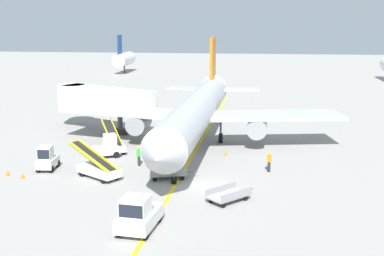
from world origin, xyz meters
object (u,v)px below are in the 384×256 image
Objects in this scene: safety_cone_nose_left at (8,173)px; safety_cone_nose_right at (23,176)px; safety_cone_wingtip_left at (226,153)px; ground_crew_wing_walker at (269,161)px; baggage_cart_empty_trailing at (168,173)px; belt_loader_aft_hold at (113,143)px; jet_bridge at (98,99)px; airliner at (197,111)px; belt_loader_forward_hold at (98,168)px; baggage_tug_near_wing at (107,147)px; baggage_cart_loaded at (229,195)px; ground_crew_marshaller at (139,155)px; pushback_tug at (138,215)px; baggage_tug_by_cargo_door at (47,159)px.

safety_cone_nose_left is 1.69m from safety_cone_nose_right.
safety_cone_wingtip_left is at bearing 30.32° from safety_cone_nose_right.
safety_cone_nose_right is at bearing -167.21° from ground_crew_wing_walker.
belt_loader_aft_hold is at bearing 131.18° from baggage_cart_empty_trailing.
jet_bridge is 23.06m from ground_crew_wing_walker.
airliner is at bearing 23.47° from belt_loader_aft_hold.
ground_crew_wing_walker is 3.86× the size of safety_cone_wingtip_left.
belt_loader_forward_hold reaches higher than safety_cone_nose_left.
jet_bridge reaches higher than belt_loader_forward_hold.
airliner is 5.62m from safety_cone_wingtip_left.
baggage_cart_empty_trailing is (6.60, -7.54, -0.31)m from belt_loader_aft_hold.
safety_cone_nose_left is (-6.27, -6.33, -0.71)m from baggage_tug_near_wing.
safety_cone_nose_left is at bearing 168.66° from baggage_cart_loaded.
jet_bridge is 15.40m from ground_crew_marshaller.
airliner is 17.62m from safety_cone_nose_right.
baggage_cart_empty_trailing is at bearing -160.41° from ground_crew_wing_walker.
safety_cone_nose_left is (-12.87, 9.07, -0.77)m from pushback_tug.
safety_cone_nose_right is (-16.24, 2.96, -0.25)m from baggage_cart_loaded.
ground_crew_marshaller is at bearing 134.50° from baggage_cart_empty_trailing.
ground_crew_wing_walker reaches higher than safety_cone_wingtip_left.
safety_cone_nose_left and safety_cone_wingtip_left have the same top height.
belt_loader_forward_hold and belt_loader_aft_hold have the same top height.
belt_loader_forward_hold is 2.86× the size of ground_crew_wing_walker.
belt_loader_forward_hold reaches higher than ground_crew_wing_walker.
airliner reaches higher than belt_loader_aft_hold.
baggage_tug_near_wing is at bearing 99.98° from belt_loader_forward_hold.
pushback_tug is 10.98m from belt_loader_forward_hold.
airliner is 11.25m from baggage_cart_empty_trailing.
pushback_tug is (-0.85, -20.80, -2.42)m from airliner.
safety_cone_nose_right is (-4.62, -9.08, -0.56)m from belt_loader_aft_hold.
belt_loader_aft_hold is at bearing 110.85° from pushback_tug.
airliner is at bearing 85.08° from baggage_cart_empty_trailing.
airliner is 7.24× the size of belt_loader_forward_hold.
jet_bridge is 3.35× the size of pushback_tug.
baggage_tug_by_cargo_door is (-3.70, -4.56, 0.00)m from baggage_tug_near_wing.
airliner is 9.35× the size of pushback_tug.
belt_loader_aft_hold reaches higher than safety_cone_nose_right.
baggage_tug_near_wing is 0.55× the size of belt_loader_aft_hold.
airliner reaches higher than pushback_tug.
belt_loader_aft_hold is at bearing 161.78° from ground_crew_wing_walker.
safety_cone_wingtip_left is at bearing 31.14° from ground_crew_marshaller.
jet_bridge reaches higher than safety_cone_nose_left.
ground_crew_marshaller is 1.00× the size of ground_crew_wing_walker.
safety_cone_nose_right is at bearing 143.20° from pushback_tug.
belt_loader_aft_hold is at bearing 97.94° from belt_loader_forward_hold.
ground_crew_wing_walker is at bearing 12.79° from safety_cone_nose_right.
baggage_tug_near_wing is 10.74m from safety_cone_wingtip_left.
jet_bridge is 28.43m from pushback_tug.
ground_crew_wing_walker is 20.97m from safety_cone_nose_left.
baggage_tug_near_wing reaches higher than safety_cone_nose_right.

